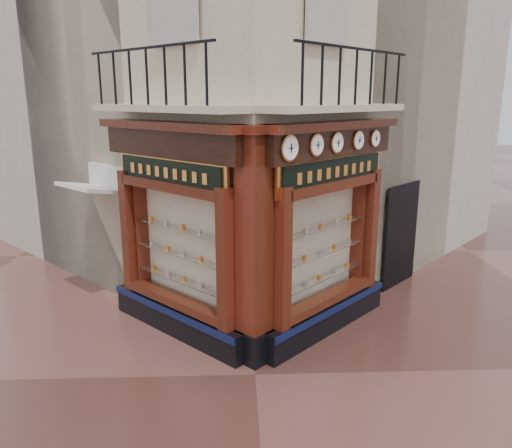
{
  "coord_description": "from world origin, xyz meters",
  "views": [
    {
      "loc": [
        -0.27,
        -7.26,
        4.37
      ],
      "look_at": [
        0.09,
        2.0,
        2.02
      ],
      "focal_mm": 35.0,
      "sensor_mm": 36.0,
      "label": 1
    }
  ],
  "objects_px": {
    "clock_c": "(337,143)",
    "signboard_right": "(334,171)",
    "clock_b": "(316,145)",
    "clock_e": "(375,138)",
    "clock_d": "(358,140)",
    "corner_pilaster": "(254,251)",
    "signboard_left": "(169,172)",
    "clock_a": "(290,148)",
    "awning": "(98,301)"
  },
  "relations": [
    {
      "from": "corner_pilaster",
      "to": "clock_d",
      "type": "distance_m",
      "value": 2.9
    },
    {
      "from": "awning",
      "to": "clock_b",
      "type": "bearing_deg",
      "value": -161.88
    },
    {
      "from": "corner_pilaster",
      "to": "signboard_right",
      "type": "bearing_deg",
      "value": -10.25
    },
    {
      "from": "clock_b",
      "to": "clock_e",
      "type": "xyz_separation_m",
      "value": [
        1.34,
        1.34,
        0.0
      ]
    },
    {
      "from": "signboard_right",
      "to": "clock_c",
      "type": "bearing_deg",
      "value": -134.98
    },
    {
      "from": "corner_pilaster",
      "to": "clock_c",
      "type": "distance_m",
      "value": 2.38
    },
    {
      "from": "clock_e",
      "to": "signboard_right",
      "type": "xyz_separation_m",
      "value": [
        -0.91,
        -0.76,
        -0.52
      ]
    },
    {
      "from": "corner_pilaster",
      "to": "signboard_right",
      "type": "distance_m",
      "value": 2.12
    },
    {
      "from": "clock_a",
      "to": "signboard_right",
      "type": "xyz_separation_m",
      "value": [
        0.92,
        1.07,
        -0.52
      ]
    },
    {
      "from": "clock_d",
      "to": "awning",
      "type": "distance_m",
      "value": 6.58
    },
    {
      "from": "corner_pilaster",
      "to": "clock_b",
      "type": "xyz_separation_m",
      "value": [
        1.04,
        0.44,
        1.67
      ]
    },
    {
      "from": "clock_d",
      "to": "clock_b",
      "type": "bearing_deg",
      "value": 180.0
    },
    {
      "from": "corner_pilaster",
      "to": "clock_c",
      "type": "xyz_separation_m",
      "value": [
        1.46,
        0.86,
        1.67
      ]
    },
    {
      "from": "clock_c",
      "to": "clock_e",
      "type": "xyz_separation_m",
      "value": [
        0.91,
        0.91,
        0.0
      ]
    },
    {
      "from": "clock_a",
      "to": "signboard_left",
      "type": "distance_m",
      "value": 2.33
    },
    {
      "from": "awning",
      "to": "signboard_left",
      "type": "distance_m",
      "value": 4.01
    },
    {
      "from": "clock_c",
      "to": "signboard_left",
      "type": "distance_m",
      "value": 2.97
    },
    {
      "from": "clock_b",
      "to": "signboard_right",
      "type": "bearing_deg",
      "value": 8.89
    },
    {
      "from": "clock_a",
      "to": "awning",
      "type": "relative_size",
      "value": 0.3
    },
    {
      "from": "corner_pilaster",
      "to": "signboard_left",
      "type": "relative_size",
      "value": 1.87
    },
    {
      "from": "signboard_left",
      "to": "signboard_right",
      "type": "xyz_separation_m",
      "value": [
        2.92,
        -0.0,
        0.0
      ]
    },
    {
      "from": "signboard_right",
      "to": "clock_b",
      "type": "bearing_deg",
      "value": -171.11
    },
    {
      "from": "clock_e",
      "to": "signboard_left",
      "type": "distance_m",
      "value": 3.95
    },
    {
      "from": "awning",
      "to": "signboard_left",
      "type": "bearing_deg",
      "value": -175.86
    },
    {
      "from": "clock_c",
      "to": "clock_d",
      "type": "height_order",
      "value": "clock_c"
    },
    {
      "from": "clock_e",
      "to": "clock_c",
      "type": "bearing_deg",
      "value": -180.0
    },
    {
      "from": "clock_a",
      "to": "signboard_right",
      "type": "height_order",
      "value": "clock_a"
    },
    {
      "from": "clock_a",
      "to": "clock_e",
      "type": "xyz_separation_m",
      "value": [
        1.83,
        1.83,
        0.0
      ]
    },
    {
      "from": "corner_pilaster",
      "to": "clock_e",
      "type": "height_order",
      "value": "corner_pilaster"
    },
    {
      "from": "clock_a",
      "to": "clock_d",
      "type": "relative_size",
      "value": 1.18
    },
    {
      "from": "clock_d",
      "to": "signboard_right",
      "type": "height_order",
      "value": "clock_d"
    },
    {
      "from": "clock_a",
      "to": "corner_pilaster",
      "type": "bearing_deg",
      "value": 128.85
    },
    {
      "from": "clock_a",
      "to": "clock_b",
      "type": "xyz_separation_m",
      "value": [
        0.49,
        0.49,
        -0.0
      ]
    },
    {
      "from": "corner_pilaster",
      "to": "clock_a",
      "type": "height_order",
      "value": "corner_pilaster"
    },
    {
      "from": "clock_a",
      "to": "signboard_right",
      "type": "distance_m",
      "value": 1.5
    },
    {
      "from": "clock_b",
      "to": "clock_a",
      "type": "bearing_deg",
      "value": -180.0
    },
    {
      "from": "corner_pilaster",
      "to": "clock_a",
      "type": "bearing_deg",
      "value": -51.15
    },
    {
      "from": "clock_d",
      "to": "signboard_left",
      "type": "height_order",
      "value": "clock_d"
    },
    {
      "from": "clock_c",
      "to": "signboard_left",
      "type": "bearing_deg",
      "value": 131.94
    },
    {
      "from": "clock_a",
      "to": "awning",
      "type": "bearing_deg",
      "value": 100.15
    },
    {
      "from": "clock_b",
      "to": "signboard_left",
      "type": "bearing_deg",
      "value": 121.99
    },
    {
      "from": "clock_a",
      "to": "signboard_left",
      "type": "bearing_deg",
      "value": 106.88
    },
    {
      "from": "corner_pilaster",
      "to": "clock_d",
      "type": "bearing_deg",
      "value": -10.38
    },
    {
      "from": "clock_c",
      "to": "signboard_right",
      "type": "bearing_deg",
      "value": 45.02
    },
    {
      "from": "clock_a",
      "to": "awning",
      "type": "distance_m",
      "value": 6.0
    },
    {
      "from": "clock_a",
      "to": "clock_b",
      "type": "distance_m",
      "value": 0.7
    },
    {
      "from": "corner_pilaster",
      "to": "awning",
      "type": "bearing_deg",
      "value": 96.65
    },
    {
      "from": "corner_pilaster",
      "to": "clock_d",
      "type": "height_order",
      "value": "corner_pilaster"
    },
    {
      "from": "clock_b",
      "to": "clock_c",
      "type": "bearing_deg",
      "value": -0.0
    },
    {
      "from": "awning",
      "to": "signboard_left",
      "type": "xyz_separation_m",
      "value": [
        1.92,
        -1.66,
        3.1
      ]
    }
  ]
}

